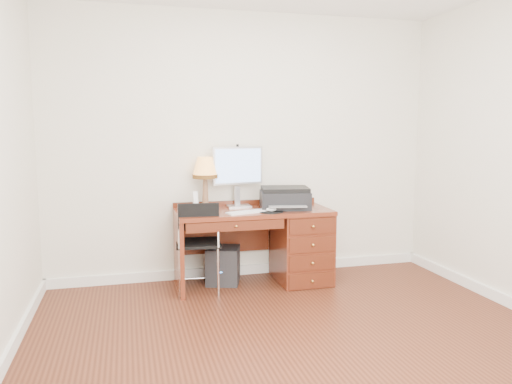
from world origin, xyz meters
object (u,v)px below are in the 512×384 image
object	(u,v)px
chair	(199,238)
phone	(195,205)
desk	(284,241)
printer	(285,198)
equipment_box	(223,265)
leg_lamp	(205,171)
monitor	(238,169)

from	to	relation	value
chair	phone	bearing A→B (deg)	97.89
desk	chair	distance (m)	0.89
desk	printer	world-z (taller)	printer
desk	equipment_box	world-z (taller)	desk
printer	phone	size ratio (longest dim) A/B	2.82
leg_lamp	equipment_box	size ratio (longest dim) A/B	1.39
desk	monitor	xyz separation A→B (m)	(-0.42, 0.22, 0.72)
monitor	chair	bearing A→B (deg)	-151.93
phone	equipment_box	distance (m)	0.68
phone	equipment_box	bearing A→B (deg)	-5.80
leg_lamp	equipment_box	world-z (taller)	leg_lamp
desk	leg_lamp	bearing A→B (deg)	166.59
phone	chair	world-z (taller)	phone
printer	equipment_box	size ratio (longest dim) A/B	1.47
monitor	chair	world-z (taller)	monitor
printer	chair	bearing A→B (deg)	-161.64
printer	equipment_box	world-z (taller)	printer
monitor	phone	distance (m)	0.59
desk	printer	xyz separation A→B (m)	(0.00, -0.01, 0.44)
desk	leg_lamp	world-z (taller)	leg_lamp
printer	phone	bearing A→B (deg)	-172.60
printer	leg_lamp	world-z (taller)	leg_lamp
desk	phone	bearing A→B (deg)	177.19
monitor	printer	world-z (taller)	monitor
printer	phone	distance (m)	0.89
printer	chair	distance (m)	0.94
desk	phone	xyz separation A→B (m)	(-0.88, 0.04, 0.39)
printer	phone	world-z (taller)	printer
monitor	equipment_box	bearing A→B (deg)	-155.90
printer	equipment_box	distance (m)	0.91
monitor	chair	xyz separation A→B (m)	(-0.45, -0.34, -0.60)
phone	equipment_box	size ratio (longest dim) A/B	0.52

